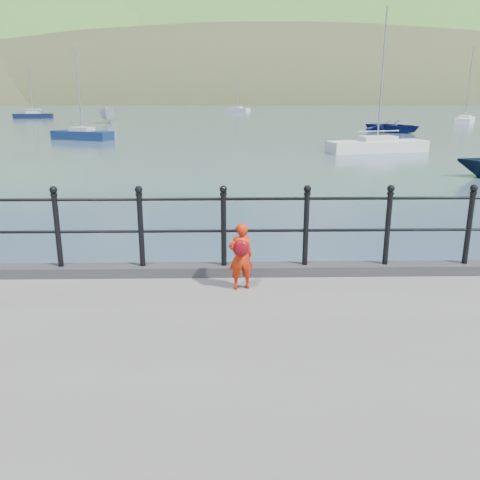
{
  "coord_description": "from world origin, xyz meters",
  "views": [
    {
      "loc": [
        0.68,
        -7.28,
        3.61
      ],
      "look_at": [
        0.84,
        -0.2,
        1.55
      ],
      "focal_mm": 38.0,
      "sensor_mm": 36.0,
      "label": 1
    }
  ],
  "objects_px": {
    "sailboat_near": "(377,147)",
    "sailboat_port": "(82,135)",
    "sailboat_deep": "(237,110)",
    "launch_blue": "(394,126)",
    "sailboat_left": "(33,116)",
    "child": "(241,256)",
    "railing": "(182,221)",
    "launch_white": "(108,115)",
    "sailboat_far": "(465,121)"
  },
  "relations": [
    {
      "from": "sailboat_deep",
      "to": "sailboat_port",
      "type": "xyz_separation_m",
      "value": [
        -13.36,
        -62.43,
        -0.0
      ]
    },
    {
      "from": "sailboat_deep",
      "to": "sailboat_near",
      "type": "distance_m",
      "value": 71.96
    },
    {
      "from": "railing",
      "to": "sailboat_port",
      "type": "xyz_separation_m",
      "value": [
        -10.98,
        34.2,
        -1.48
      ]
    },
    {
      "from": "sailboat_port",
      "to": "sailboat_left",
      "type": "bearing_deg",
      "value": 138.08
    },
    {
      "from": "sailboat_near",
      "to": "sailboat_far",
      "type": "bearing_deg",
      "value": 44.34
    },
    {
      "from": "sailboat_left",
      "to": "sailboat_near",
      "type": "distance_m",
      "value": 58.38
    },
    {
      "from": "sailboat_deep",
      "to": "sailboat_near",
      "type": "bearing_deg",
      "value": -48.81
    },
    {
      "from": "sailboat_far",
      "to": "sailboat_port",
      "type": "distance_m",
      "value": 45.77
    },
    {
      "from": "sailboat_port",
      "to": "sailboat_deep",
      "type": "bearing_deg",
      "value": 100.53
    },
    {
      "from": "sailboat_deep",
      "to": "sailboat_left",
      "type": "bearing_deg",
      "value": -103.0
    },
    {
      "from": "sailboat_far",
      "to": "sailboat_port",
      "type": "xyz_separation_m",
      "value": [
        -40.43,
        -21.45,
        -0.0
      ]
    },
    {
      "from": "railing",
      "to": "sailboat_left",
      "type": "height_order",
      "value": "sailboat_left"
    },
    {
      "from": "sailboat_deep",
      "to": "sailboat_far",
      "type": "height_order",
      "value": "sailboat_far"
    },
    {
      "from": "launch_blue",
      "to": "sailboat_left",
      "type": "relative_size",
      "value": 0.7
    },
    {
      "from": "railing",
      "to": "sailboat_deep",
      "type": "height_order",
      "value": "sailboat_deep"
    },
    {
      "from": "sailboat_deep",
      "to": "launch_white",
      "type": "bearing_deg",
      "value": -77.83
    },
    {
      "from": "railing",
      "to": "launch_blue",
      "type": "relative_size",
      "value": 3.36
    },
    {
      "from": "sailboat_deep",
      "to": "sailboat_port",
      "type": "height_order",
      "value": "sailboat_deep"
    },
    {
      "from": "railing",
      "to": "launch_blue",
      "type": "xyz_separation_m",
      "value": [
        16.27,
        41.57,
        -1.27
      ]
    },
    {
      "from": "launch_blue",
      "to": "sailboat_near",
      "type": "height_order",
      "value": "sailboat_near"
    },
    {
      "from": "railing",
      "to": "sailboat_far",
      "type": "bearing_deg",
      "value": 62.11
    },
    {
      "from": "railing",
      "to": "launch_white",
      "type": "xyz_separation_m",
      "value": [
        -14.17,
        57.46,
        -0.81
      ]
    },
    {
      "from": "launch_white",
      "to": "sailboat_far",
      "type": "bearing_deg",
      "value": -9.56
    },
    {
      "from": "launch_white",
      "to": "sailboat_left",
      "type": "distance_m",
      "value": 18.22
    },
    {
      "from": "launch_white",
      "to": "sailboat_port",
      "type": "distance_m",
      "value": 23.48
    },
    {
      "from": "railing",
      "to": "sailboat_far",
      "type": "height_order",
      "value": "sailboat_far"
    },
    {
      "from": "launch_white",
      "to": "sailboat_port",
      "type": "bearing_deg",
      "value": -89.37
    },
    {
      "from": "sailboat_far",
      "to": "sailboat_near",
      "type": "distance_m",
      "value": 36.22
    },
    {
      "from": "launch_blue",
      "to": "sailboat_near",
      "type": "xyz_separation_m",
      "value": [
        -6.23,
        -16.49,
        -0.22
      ]
    },
    {
      "from": "railing",
      "to": "sailboat_far",
      "type": "xyz_separation_m",
      "value": [
        29.46,
        55.65,
        -1.48
      ]
    },
    {
      "from": "sailboat_deep",
      "to": "sailboat_port",
      "type": "bearing_deg",
      "value": -67.0
    },
    {
      "from": "child",
      "to": "sailboat_deep",
      "type": "relative_size",
      "value": 0.12
    },
    {
      "from": "child",
      "to": "sailboat_far",
      "type": "distance_m",
      "value": 63.1
    },
    {
      "from": "sailboat_near",
      "to": "launch_blue",
      "type": "bearing_deg",
      "value": 56.07
    },
    {
      "from": "child",
      "to": "sailboat_port",
      "type": "xyz_separation_m",
      "value": [
        -11.81,
        34.77,
        -1.14
      ]
    },
    {
      "from": "sailboat_deep",
      "to": "sailboat_far",
      "type": "relative_size",
      "value": 0.87
    },
    {
      "from": "launch_white",
      "to": "sailboat_left",
      "type": "relative_size",
      "value": 0.68
    },
    {
      "from": "railing",
      "to": "launch_white",
      "type": "distance_m",
      "value": 59.18
    },
    {
      "from": "launch_white",
      "to": "sailboat_deep",
      "type": "height_order",
      "value": "sailboat_deep"
    },
    {
      "from": "sailboat_near",
      "to": "sailboat_port",
      "type": "bearing_deg",
      "value": 143.29
    },
    {
      "from": "sailboat_deep",
      "to": "sailboat_near",
      "type": "xyz_separation_m",
      "value": [
        7.65,
        -71.55,
        -0.0
      ]
    },
    {
      "from": "sailboat_near",
      "to": "sailboat_port",
      "type": "relative_size",
      "value": 1.18
    },
    {
      "from": "launch_blue",
      "to": "sailboat_near",
      "type": "distance_m",
      "value": 17.63
    },
    {
      "from": "railing",
      "to": "launch_white",
      "type": "bearing_deg",
      "value": 103.86
    },
    {
      "from": "sailboat_near",
      "to": "sailboat_left",
      "type": "bearing_deg",
      "value": 117.17
    },
    {
      "from": "child",
      "to": "sailboat_near",
      "type": "distance_m",
      "value": 27.27
    },
    {
      "from": "sailboat_left",
      "to": "sailboat_port",
      "type": "relative_size",
      "value": 1.04
    },
    {
      "from": "child",
      "to": "sailboat_far",
      "type": "bearing_deg",
      "value": -130.76
    },
    {
      "from": "child",
      "to": "sailboat_left",
      "type": "height_order",
      "value": "sailboat_left"
    },
    {
      "from": "railing",
      "to": "sailboat_near",
      "type": "bearing_deg",
      "value": 68.18
    }
  ]
}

